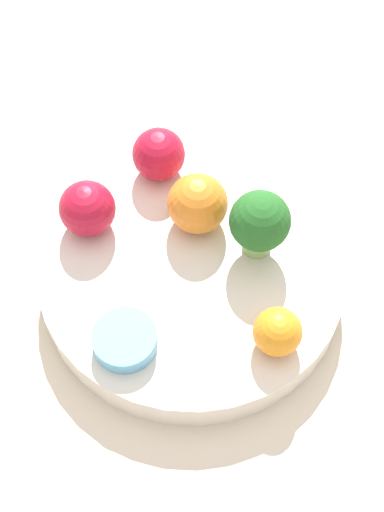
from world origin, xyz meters
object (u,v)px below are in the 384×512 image
object	(u,v)px
bowl	(192,273)
orange_back	(198,203)
apple_green	(159,154)
orange_front	(278,332)
broccoli	(260,223)
apple_red	(87,209)
small_cup	(125,340)

from	to	relation	value
bowl	orange_back	size ratio (longest dim) A/B	5.04
apple_green	orange_front	bearing A→B (deg)	116.68
apple_green	orange_back	bearing A→B (deg)	119.46
broccoli	apple_green	distance (m)	0.11
broccoli	orange_front	bearing A→B (deg)	94.57
bowl	apple_green	size ratio (longest dim) A/B	5.51
broccoli	apple_red	size ratio (longest dim) A/B	1.36
small_cup	orange_front	bearing A→B (deg)	178.56
orange_front	small_cup	xyz separation A→B (m)	(0.11, -0.00, -0.01)
bowl	small_cup	xyz separation A→B (m)	(0.05, 0.07, 0.02)
bowl	orange_front	distance (m)	0.10
broccoli	orange_front	distance (m)	0.09
broccoli	apple_red	bearing A→B (deg)	-11.71
bowl	orange_back	world-z (taller)	orange_back
bowl	orange_front	bearing A→B (deg)	129.39
bowl	apple_red	bearing A→B (deg)	-26.05
broccoli	orange_back	xyz separation A→B (m)	(0.05, -0.03, -0.01)
small_cup	apple_red	bearing A→B (deg)	-74.94
orange_back	small_cup	distance (m)	0.13
bowl	apple_red	world-z (taller)	apple_red
apple_green	orange_front	size ratio (longest dim) A/B	1.23
apple_green	orange_back	world-z (taller)	orange_back
orange_back	broccoli	bearing A→B (deg)	148.97
orange_front	small_cup	size ratio (longest dim) A/B	0.76
apple_green	small_cup	bearing A→B (deg)	80.06
broccoli	orange_back	distance (m)	0.06
bowl	orange_back	xyz separation A→B (m)	(-0.01, -0.04, 0.04)
broccoli	orange_front	size ratio (longest dim) A/B	1.70
apple_red	apple_green	world-z (taller)	same
apple_red	orange_back	bearing A→B (deg)	179.99
orange_back	small_cup	size ratio (longest dim) A/B	1.02
bowl	orange_back	distance (m)	0.06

